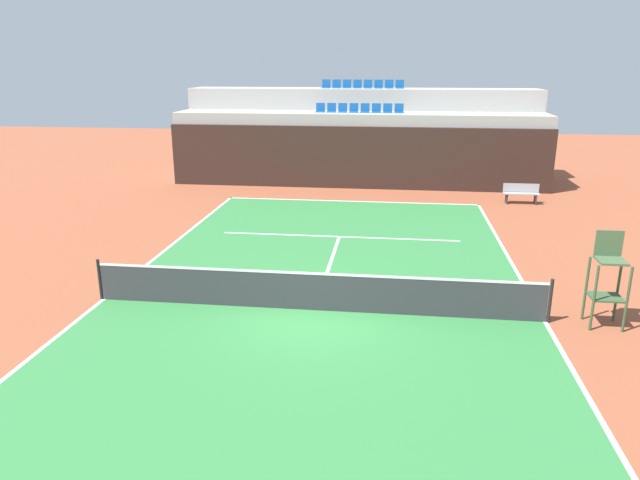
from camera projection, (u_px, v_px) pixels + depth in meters
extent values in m
plane|color=brown|center=(314.00, 310.00, 14.33)|extent=(80.00, 80.00, 0.00)
cube|color=#2D7238|center=(314.00, 310.00, 14.33)|extent=(11.00, 24.00, 0.01)
cube|color=white|center=(351.00, 201.00, 25.68)|extent=(11.00, 0.10, 0.00)
cube|color=white|center=(104.00, 299.00, 15.00)|extent=(0.10, 24.00, 0.00)
cube|color=white|center=(545.00, 322.00, 13.67)|extent=(0.10, 24.00, 0.00)
cube|color=white|center=(339.00, 237.00, 20.41)|extent=(8.26, 0.10, 0.00)
cube|color=white|center=(329.00, 267.00, 17.37)|extent=(0.10, 6.40, 0.00)
cube|color=black|center=(357.00, 158.00, 28.03)|extent=(18.21, 0.30, 2.96)
cube|color=#9E9E99|center=(358.00, 148.00, 29.24)|extent=(18.21, 2.40, 3.50)
cube|color=#9E9E99|center=(362.00, 132.00, 31.36)|extent=(18.21, 2.40, 4.56)
cube|color=#145193|center=(320.00, 112.00, 28.96)|extent=(0.44, 0.44, 0.04)
cube|color=#145193|center=(321.00, 107.00, 29.09)|extent=(0.44, 0.04, 0.40)
cube|color=#145193|center=(331.00, 112.00, 28.89)|extent=(0.44, 0.44, 0.04)
cube|color=#145193|center=(332.00, 107.00, 29.02)|extent=(0.44, 0.04, 0.40)
cube|color=#145193|center=(342.00, 112.00, 28.83)|extent=(0.44, 0.44, 0.04)
cube|color=#145193|center=(343.00, 107.00, 28.95)|extent=(0.44, 0.04, 0.40)
cube|color=#145193|center=(354.00, 112.00, 28.76)|extent=(0.44, 0.44, 0.04)
cube|color=#145193|center=(354.00, 107.00, 28.89)|extent=(0.44, 0.04, 0.40)
cube|color=#145193|center=(365.00, 112.00, 28.69)|extent=(0.44, 0.44, 0.04)
cube|color=#145193|center=(365.00, 107.00, 28.82)|extent=(0.44, 0.04, 0.40)
cube|color=#145193|center=(376.00, 112.00, 28.62)|extent=(0.44, 0.44, 0.04)
cube|color=#145193|center=(376.00, 107.00, 28.75)|extent=(0.44, 0.04, 0.40)
cube|color=#145193|center=(387.00, 112.00, 28.56)|extent=(0.44, 0.44, 0.04)
cube|color=#145193|center=(388.00, 108.00, 28.68)|extent=(0.44, 0.04, 0.40)
cube|color=#145193|center=(399.00, 113.00, 28.49)|extent=(0.44, 0.44, 0.04)
cube|color=#145193|center=(399.00, 108.00, 28.62)|extent=(0.44, 0.04, 0.40)
cube|color=#145193|center=(326.00, 88.00, 30.93)|extent=(0.44, 0.44, 0.04)
cube|color=#145193|center=(326.00, 83.00, 31.06)|extent=(0.44, 0.04, 0.40)
cube|color=#145193|center=(336.00, 88.00, 30.87)|extent=(0.44, 0.44, 0.04)
cube|color=#145193|center=(337.00, 83.00, 30.99)|extent=(0.44, 0.04, 0.40)
cube|color=#145193|center=(347.00, 88.00, 30.80)|extent=(0.44, 0.44, 0.04)
cube|color=#145193|center=(347.00, 83.00, 30.93)|extent=(0.44, 0.04, 0.40)
cube|color=#145193|center=(357.00, 88.00, 30.73)|extent=(0.44, 0.44, 0.04)
cube|color=#145193|center=(358.00, 83.00, 30.86)|extent=(0.44, 0.04, 0.40)
cube|color=#145193|center=(368.00, 88.00, 30.67)|extent=(0.44, 0.44, 0.04)
cube|color=#145193|center=(368.00, 83.00, 30.79)|extent=(0.44, 0.04, 0.40)
cube|color=#145193|center=(378.00, 88.00, 30.60)|extent=(0.44, 0.44, 0.04)
cube|color=#145193|center=(379.00, 84.00, 30.72)|extent=(0.44, 0.04, 0.40)
cube|color=#145193|center=(389.00, 88.00, 30.53)|extent=(0.44, 0.44, 0.04)
cube|color=#145193|center=(389.00, 84.00, 30.66)|extent=(0.44, 0.04, 0.40)
cube|color=#145193|center=(400.00, 88.00, 30.46)|extent=(0.44, 0.44, 0.04)
cube|color=#145193|center=(400.00, 84.00, 30.59)|extent=(0.44, 0.04, 0.40)
cylinder|color=black|center=(100.00, 279.00, 14.85)|extent=(0.08, 0.08, 1.07)
cylinder|color=black|center=(550.00, 301.00, 13.51)|extent=(0.08, 0.08, 1.07)
cube|color=#333338|center=(314.00, 292.00, 14.20)|extent=(10.90, 0.02, 0.92)
cube|color=white|center=(314.00, 274.00, 14.06)|extent=(10.90, 0.04, 0.05)
cylinder|color=#334C2D|center=(594.00, 298.00, 13.05)|extent=(0.06, 0.06, 1.55)
cylinder|color=#334C2D|center=(627.00, 300.00, 12.97)|extent=(0.06, 0.06, 1.55)
cylinder|color=#334C2D|center=(586.00, 288.00, 13.62)|extent=(0.06, 0.06, 1.55)
cylinder|color=#334C2D|center=(618.00, 290.00, 13.54)|extent=(0.06, 0.06, 1.55)
cube|color=#334C2D|center=(606.00, 297.00, 13.32)|extent=(0.70, 0.60, 0.04)
cube|color=#3F5938|center=(611.00, 261.00, 13.06)|extent=(0.60, 0.60, 0.05)
cube|color=#3F5938|center=(609.00, 243.00, 13.24)|extent=(0.60, 0.04, 0.60)
cube|color=#99999E|center=(521.00, 194.00, 25.14)|extent=(1.50, 0.40, 0.05)
cube|color=#99999E|center=(521.00, 188.00, 25.25)|extent=(1.50, 0.04, 0.36)
cube|color=#2D2D33|center=(507.00, 199.00, 25.15)|extent=(0.06, 0.06, 0.42)
cube|color=#2D2D33|center=(536.00, 200.00, 25.01)|extent=(0.06, 0.06, 0.42)
cube|color=#2D2D33|center=(506.00, 198.00, 25.42)|extent=(0.06, 0.06, 0.42)
cube|color=#2D2D33|center=(535.00, 199.00, 25.27)|extent=(0.06, 0.06, 0.42)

